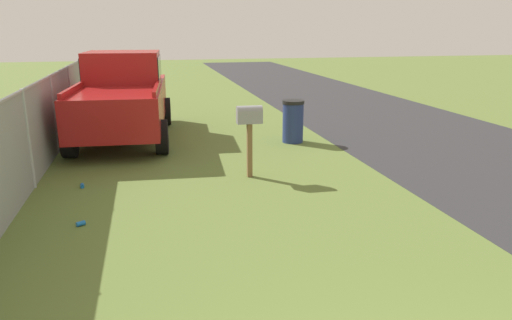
{
  "coord_description": "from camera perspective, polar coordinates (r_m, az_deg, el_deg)",
  "views": [
    {
      "loc": [
        -1.23,
        1.66,
        2.68
      ],
      "look_at": [
        4.08,
        0.45,
        1.15
      ],
      "focal_mm": 33.28,
      "sensor_mm": 36.0,
      "label": 1
    }
  ],
  "objects": [
    {
      "name": "litter_can_by_mailbox",
      "position": [
        7.12,
        -20.32,
        -7.18
      ],
      "size": [
        0.12,
        0.14,
        0.07
      ],
      "primitive_type": "cylinder",
      "rotation": [
        0.0,
        1.57,
        5.23
      ],
      "color": "blue",
      "rests_on": "ground"
    },
    {
      "name": "mailbox",
      "position": [
        8.56,
        -0.8,
        4.74
      ],
      "size": [
        0.22,
        0.46,
        1.33
      ],
      "rotation": [
        0.0,
        0.0,
        -0.03
      ],
      "color": "brown",
      "rests_on": "ground"
    },
    {
      "name": "trash_bin",
      "position": [
        11.4,
        4.47,
        4.67
      ],
      "size": [
        0.52,
        0.52,
        1.01
      ],
      "color": "navy",
      "rests_on": "ground"
    },
    {
      "name": "pickup_truck",
      "position": [
        12.23,
        -15.68,
        7.72
      ],
      "size": [
        5.1,
        2.45,
        2.09
      ],
      "rotation": [
        0.0,
        0.0,
        -0.07
      ],
      "color": "maroon",
      "rests_on": "ground"
    },
    {
      "name": "fence_section",
      "position": [
        9.99,
        -24.3,
        4.18
      ],
      "size": [
        16.99,
        0.07,
        1.71
      ],
      "color": "#9EA3A8",
      "rests_on": "ground"
    },
    {
      "name": "litter_can_midfield_b",
      "position": [
        8.74,
        -20.16,
        -2.92
      ],
      "size": [
        0.13,
        0.08,
        0.07
      ],
      "primitive_type": "cylinder",
      "rotation": [
        0.0,
        1.57,
        0.12
      ],
      "color": "blue",
      "rests_on": "ground"
    }
  ]
}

